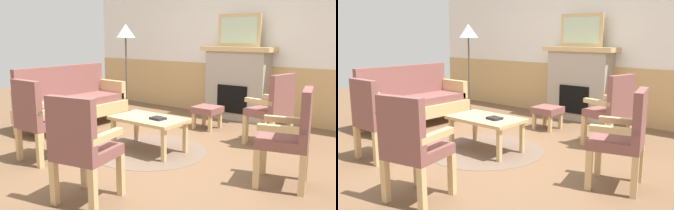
% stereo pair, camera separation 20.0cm
% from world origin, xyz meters
% --- Properties ---
extents(ground_plane, '(14.00, 14.00, 0.00)m').
position_xyz_m(ground_plane, '(0.00, 0.00, 0.00)').
color(ground_plane, brown).
extents(wall_back, '(7.20, 0.14, 2.70)m').
position_xyz_m(wall_back, '(0.00, 2.60, 1.31)').
color(wall_back, white).
rests_on(wall_back, ground_plane).
extents(fireplace, '(1.30, 0.44, 1.28)m').
position_xyz_m(fireplace, '(0.00, 2.35, 0.65)').
color(fireplace, '#A39989').
rests_on(fireplace, ground_plane).
extents(framed_picture, '(0.80, 0.04, 0.56)m').
position_xyz_m(framed_picture, '(0.00, 2.35, 1.56)').
color(framed_picture, tan).
rests_on(framed_picture, fireplace).
extents(couch, '(0.70, 1.80, 0.98)m').
position_xyz_m(couch, '(-1.87, 0.20, 0.40)').
color(couch, tan).
rests_on(couch, ground_plane).
extents(coffee_table, '(0.96, 0.56, 0.44)m').
position_xyz_m(coffee_table, '(-0.03, -0.02, 0.39)').
color(coffee_table, tan).
rests_on(coffee_table, ground_plane).
extents(round_rug, '(1.51, 1.51, 0.01)m').
position_xyz_m(round_rug, '(-0.03, -0.02, 0.00)').
color(round_rug, brown).
rests_on(round_rug, ground_plane).
extents(book_on_table, '(0.19, 0.16, 0.03)m').
position_xyz_m(book_on_table, '(0.14, -0.04, 0.46)').
color(book_on_table, black).
rests_on(book_on_table, coffee_table).
extents(footstool, '(0.40, 0.40, 0.36)m').
position_xyz_m(footstool, '(-0.04, 1.42, 0.28)').
color(footstool, tan).
rests_on(footstool, ground_plane).
extents(armchair_near_fireplace, '(0.57, 0.57, 0.98)m').
position_xyz_m(armchair_near_fireplace, '(1.14, 1.17, 0.54)').
color(armchair_near_fireplace, tan).
rests_on(armchair_near_fireplace, ground_plane).
extents(armchair_by_window_left, '(0.58, 0.58, 0.98)m').
position_xyz_m(armchair_by_window_left, '(1.80, -0.02, 0.54)').
color(armchair_by_window_left, tan).
rests_on(armchair_by_window_left, ground_plane).
extents(armchair_front_left, '(0.48, 0.48, 0.98)m').
position_xyz_m(armchair_front_left, '(-0.80, -1.11, 0.54)').
color(armchair_front_left, tan).
rests_on(armchair_front_left, ground_plane).
extents(armchair_front_center, '(0.57, 0.57, 0.98)m').
position_xyz_m(armchair_front_center, '(0.50, -1.52, 0.54)').
color(armchair_front_center, tan).
rests_on(armchair_front_center, ground_plane).
extents(floor_lamp_by_couch, '(0.36, 0.36, 1.68)m').
position_xyz_m(floor_lamp_by_couch, '(-1.89, 1.50, 1.45)').
color(floor_lamp_by_couch, '#332D28').
rests_on(floor_lamp_by_couch, ground_plane).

